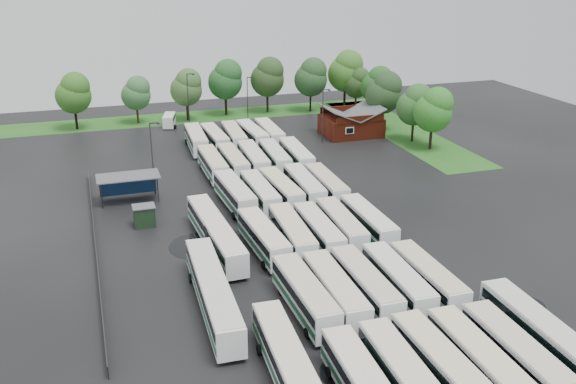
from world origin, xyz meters
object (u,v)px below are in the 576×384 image
object	(u,v)px
artic_bus_west_a	(293,374)
minibus	(169,120)
brick_building	(351,125)
artic_bus_east	(556,346)

from	to	relation	value
artic_bus_west_a	minibus	bearing A→B (deg)	90.97
brick_building	artic_bus_west_a	bearing A→B (deg)	-116.61
brick_building	minibus	bearing A→B (deg)	152.27
artic_bus_west_a	artic_bus_east	size ratio (longest dim) A/B	0.97
artic_bus_east	minibus	world-z (taller)	artic_bus_east
minibus	artic_bus_east	bearing A→B (deg)	-63.21
brick_building	artic_bus_east	xyz separation A→B (m)	(-11.80, -69.02, -0.02)
artic_bus_west_a	minibus	xyz separation A→B (m)	(2.37, 81.90, -0.49)
brick_building	artic_bus_west_a	xyz separation A→B (m)	(-32.98, -65.82, -0.08)
artic_bus_east	minibus	size ratio (longest dim) A/B	3.19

